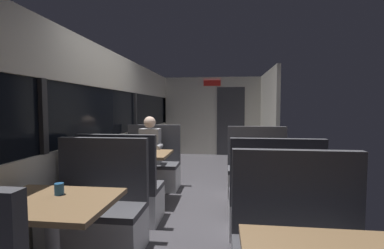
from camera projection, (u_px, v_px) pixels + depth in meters
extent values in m
cube|color=#423F44|center=(199.00, 204.00, 3.99)|extent=(3.30, 9.20, 0.02)
cube|color=beige|center=(104.00, 169.00, 4.13)|extent=(0.08, 8.40, 0.95)
cube|color=beige|center=(102.00, 68.00, 4.03)|extent=(0.08, 8.40, 0.60)
cube|color=black|center=(103.00, 113.00, 4.08)|extent=(0.03, 8.40, 0.75)
cube|color=#2D2D30|center=(43.00, 116.00, 2.69)|extent=(0.06, 0.08, 0.75)
cube|color=#2D2D30|center=(135.00, 112.00, 5.46)|extent=(0.06, 0.08, 0.75)
cube|color=#2D2D30|center=(165.00, 110.00, 8.24)|extent=(0.06, 0.08, 0.75)
cube|color=beige|center=(212.00, 116.00, 8.08)|extent=(2.90, 0.08, 2.30)
cube|color=#333338|center=(231.00, 121.00, 7.97)|extent=(0.80, 0.04, 2.00)
cube|color=red|center=(212.00, 83.00, 7.96)|extent=(0.50, 0.03, 0.16)
cube|color=beige|center=(268.00, 118.00, 6.72)|extent=(0.08, 2.40, 2.30)
cube|color=olive|center=(51.00, 203.00, 1.98)|extent=(0.90, 0.70, 0.04)
cube|color=silver|center=(95.00, 232.00, 2.67)|extent=(0.95, 0.50, 0.39)
cube|color=#47474C|center=(95.00, 209.00, 2.65)|extent=(0.95, 0.50, 0.06)
cube|color=#47474C|center=(103.00, 169.00, 2.84)|extent=(0.95, 0.08, 0.65)
cylinder|color=#9E9EA3|center=(140.00, 178.00, 4.06)|extent=(0.10, 0.10, 0.70)
cube|color=olive|center=(139.00, 154.00, 4.03)|extent=(0.90, 0.70, 0.04)
cube|color=silver|center=(123.00, 204.00, 3.41)|extent=(0.95, 0.50, 0.39)
cube|color=#47474C|center=(123.00, 187.00, 3.40)|extent=(0.95, 0.50, 0.06)
cube|color=#47474C|center=(116.00, 162.00, 3.17)|extent=(0.95, 0.08, 0.65)
cube|color=silver|center=(151.00, 177.00, 4.72)|extent=(0.95, 0.50, 0.39)
cube|color=#47474C|center=(151.00, 165.00, 4.71)|extent=(0.95, 0.50, 0.06)
cube|color=#47474C|center=(154.00, 143.00, 4.89)|extent=(0.95, 0.08, 0.65)
cube|color=#47474C|center=(296.00, 193.00, 2.03)|extent=(0.95, 0.08, 0.65)
cylinder|color=#9E9EA3|center=(264.00, 186.00, 3.65)|extent=(0.10, 0.10, 0.70)
cube|color=olive|center=(264.00, 159.00, 3.63)|extent=(0.90, 0.70, 0.04)
cube|color=silver|center=(272.00, 217.00, 3.01)|extent=(0.95, 0.50, 0.39)
cube|color=#47474C|center=(273.00, 198.00, 2.99)|extent=(0.95, 0.50, 0.06)
cube|color=#47474C|center=(277.00, 170.00, 2.76)|extent=(0.95, 0.08, 0.65)
cube|color=silver|center=(258.00, 184.00, 4.31)|extent=(0.95, 0.50, 0.39)
cube|color=#47474C|center=(258.00, 170.00, 4.30)|extent=(0.95, 0.50, 0.06)
cube|color=#47474C|center=(257.00, 146.00, 4.48)|extent=(0.95, 0.08, 0.65)
cube|color=#26262D|center=(151.00, 176.00, 4.72)|extent=(0.30, 0.36, 0.45)
cube|color=#99999E|center=(150.00, 146.00, 4.64)|extent=(0.34, 0.22, 0.60)
sphere|color=beige|center=(150.00, 122.00, 4.59)|extent=(0.20, 0.20, 0.20)
cylinder|color=#99999E|center=(136.00, 146.00, 4.48)|extent=(0.07, 0.28, 0.07)
cylinder|color=#99999E|center=(159.00, 147.00, 4.43)|extent=(0.07, 0.28, 0.07)
cylinder|color=#26598C|center=(59.00, 189.00, 2.09)|extent=(0.07, 0.07, 0.09)
cylinder|color=#26598C|center=(150.00, 149.00, 4.14)|extent=(0.07, 0.07, 0.09)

